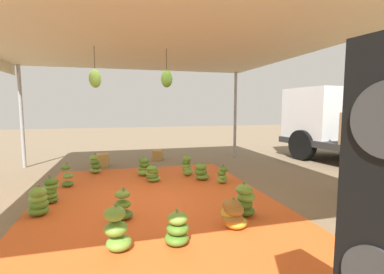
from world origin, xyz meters
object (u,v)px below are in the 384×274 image
at_px(banana_bunch_6, 187,166).
at_px(banana_bunch_11, 67,177).
at_px(banana_bunch_4, 244,201).
at_px(crate_0, 158,155).
at_px(banana_bunch_10, 222,175).
at_px(banana_bunch_12, 95,165).
at_px(worker_1, 355,148).
at_px(worker_0, 360,155).
at_px(crate_1, 102,160).
at_px(banana_bunch_7, 50,191).
at_px(banana_bunch_8, 201,172).
at_px(banana_bunch_9, 38,202).
at_px(banana_bunch_2, 117,230).
at_px(banana_bunch_5, 177,230).
at_px(banana_bunch_1, 123,206).
at_px(banana_bunch_3, 233,214).
at_px(banana_bunch_0, 144,167).
at_px(banana_bunch_13, 153,174).

distance_m(banana_bunch_6, banana_bunch_11, 2.79).
relative_size(banana_bunch_4, crate_0, 1.31).
xyz_separation_m(banana_bunch_10, banana_bunch_12, (-1.79, -2.88, 0.04)).
height_order(banana_bunch_6, worker_1, worker_1).
bearing_deg(banana_bunch_11, worker_1, 67.91).
xyz_separation_m(worker_0, crate_1, (-5.24, -3.96, -0.85)).
height_order(banana_bunch_7, banana_bunch_10, banana_bunch_7).
xyz_separation_m(banana_bunch_10, banana_bunch_11, (-0.62, -3.37, 0.04)).
distance_m(banana_bunch_8, worker_0, 3.42).
bearing_deg(worker_1, crate_0, -148.07).
height_order(banana_bunch_4, banana_bunch_12, banana_bunch_4).
relative_size(banana_bunch_9, banana_bunch_11, 0.92).
xyz_separation_m(banana_bunch_2, banana_bunch_5, (0.06, 0.73, -0.05)).
distance_m(banana_bunch_1, banana_bunch_2, 0.97).
distance_m(banana_bunch_8, banana_bunch_11, 3.01).
height_order(banana_bunch_1, banana_bunch_12, banana_bunch_12).
bearing_deg(banana_bunch_5, banana_bunch_1, -147.83).
xyz_separation_m(banana_bunch_3, banana_bunch_6, (-3.15, 0.10, 0.05)).
relative_size(banana_bunch_1, banana_bunch_9, 1.00).
xyz_separation_m(banana_bunch_0, banana_bunch_13, (0.64, 0.14, -0.04)).
xyz_separation_m(banana_bunch_7, crate_0, (-3.74, 2.48, -0.06)).
relative_size(banana_bunch_0, banana_bunch_4, 0.91).
bearing_deg(banana_bunch_12, banana_bunch_13, 48.04).
height_order(banana_bunch_1, banana_bunch_9, same).
xyz_separation_m(banana_bunch_8, crate_1, (-2.32, -2.38, -0.01)).
relative_size(banana_bunch_7, crate_1, 1.03).
distance_m(banana_bunch_7, banana_bunch_8, 3.23).
xyz_separation_m(banana_bunch_10, crate_1, (-2.73, -2.75, -0.01)).
relative_size(banana_bunch_12, crate_0, 1.28).
xyz_separation_m(banana_bunch_11, crate_0, (-2.70, 2.36, -0.07)).
distance_m(banana_bunch_8, crate_0, 2.98).
bearing_deg(banana_bunch_0, banana_bunch_3, 15.59).
xyz_separation_m(banana_bunch_6, banana_bunch_7, (1.34, -2.89, -0.03)).
xyz_separation_m(banana_bunch_1, banana_bunch_8, (-1.89, 1.85, -0.02)).
distance_m(banana_bunch_0, banana_bunch_13, 0.66).
bearing_deg(banana_bunch_1, crate_1, -172.85).
xyz_separation_m(banana_bunch_3, banana_bunch_7, (-1.81, -2.79, 0.02)).
height_order(banana_bunch_9, banana_bunch_12, banana_bunch_12).
height_order(banana_bunch_0, banana_bunch_11, banana_bunch_11).
bearing_deg(banana_bunch_12, banana_bunch_0, 64.60).
height_order(banana_bunch_1, banana_bunch_5, banana_bunch_1).
bearing_deg(banana_bunch_1, banana_bunch_6, 146.00).
xyz_separation_m(banana_bunch_2, banana_bunch_7, (-2.03, -1.18, -0.03)).
relative_size(banana_bunch_10, banana_bunch_11, 0.81).
xyz_separation_m(worker_0, worker_1, (-0.93, 0.84, -0.05)).
relative_size(banana_bunch_0, banana_bunch_2, 0.87).
xyz_separation_m(banana_bunch_3, banana_bunch_8, (-2.64, 0.33, -0.01)).
relative_size(banana_bunch_4, banana_bunch_9, 1.08).
height_order(banana_bunch_0, banana_bunch_4, banana_bunch_4).
distance_m(banana_bunch_11, banana_bunch_13, 1.85).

